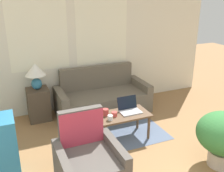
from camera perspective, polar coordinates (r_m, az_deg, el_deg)
wall_back at (r=5.34m, az=-7.94°, el=8.64°), size 6.07×0.06×2.60m
rug at (r=4.95m, az=-0.37°, el=-8.19°), size 1.58×1.83×0.01m
couch at (r=5.37m, az=-2.21°, el=-2.79°), size 1.84×0.83×0.89m
armchair at (r=3.50m, az=-5.09°, el=-16.48°), size 0.79×0.79×0.91m
side_table at (r=5.19m, az=-15.64°, el=-3.85°), size 0.40×0.40×0.62m
table_lamp at (r=4.98m, az=-16.32°, el=2.85°), size 0.38×0.38×0.49m
coffee_table at (r=4.34m, az=2.38°, el=-6.81°), size 0.88×0.48×0.44m
laptop at (r=4.39m, az=3.78°, el=-4.90°), size 0.35×0.28×0.24m
cup_navy at (r=4.25m, az=-1.41°, el=-5.71°), size 0.10×0.10×0.11m
cup_yellow at (r=4.11m, az=-0.39°, el=-6.91°), size 0.08×0.08×0.08m
cup_white at (r=4.23m, az=0.50°, el=-6.13°), size 0.09×0.09×0.07m
potted_plant at (r=3.97m, az=23.29°, el=-9.79°), size 0.77×0.77×0.80m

